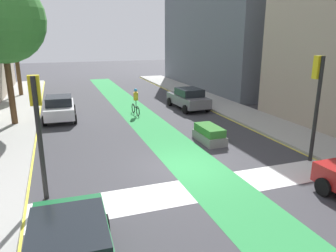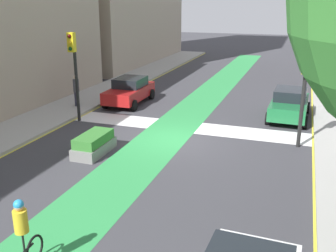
% 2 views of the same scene
% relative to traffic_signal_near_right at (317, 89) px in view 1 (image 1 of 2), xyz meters
% --- Properties ---
extents(ground_plane, '(120.00, 120.00, 0.00)m').
position_rel_traffic_signal_near_right_xyz_m(ground_plane, '(-5.66, 1.06, -3.18)').
color(ground_plane, '#38383D').
extents(bike_lane_paint, '(2.40, 60.00, 0.01)m').
position_rel_traffic_signal_near_right_xyz_m(bike_lane_paint, '(-5.05, 1.06, -3.18)').
color(bike_lane_paint, '#2D8C47').
rests_on(bike_lane_paint, ground_plane).
extents(crosswalk_band, '(12.00, 1.80, 0.01)m').
position_rel_traffic_signal_near_right_xyz_m(crosswalk_band, '(-5.66, -0.94, -3.18)').
color(crosswalk_band, silver).
rests_on(crosswalk_band, ground_plane).
extents(curb_stripe_left, '(0.16, 60.00, 0.01)m').
position_rel_traffic_signal_near_right_xyz_m(curb_stripe_left, '(-11.66, 1.06, -3.18)').
color(curb_stripe_left, yellow).
rests_on(curb_stripe_left, ground_plane).
extents(sidewalk_right, '(3.00, 60.00, 0.15)m').
position_rel_traffic_signal_near_right_xyz_m(sidewalk_right, '(1.84, 1.06, -3.11)').
color(sidewalk_right, '#9E9E99').
rests_on(sidewalk_right, ground_plane).
extents(curb_stripe_right, '(0.16, 60.00, 0.01)m').
position_rel_traffic_signal_near_right_xyz_m(curb_stripe_right, '(0.34, 1.06, -3.18)').
color(curb_stripe_right, yellow).
rests_on(curb_stripe_right, ground_plane).
extents(traffic_signal_near_right, '(0.35, 0.52, 4.56)m').
position_rel_traffic_signal_near_right_xyz_m(traffic_signal_near_right, '(0.00, 0.00, 0.00)').
color(traffic_signal_near_right, black).
rests_on(traffic_signal_near_right, ground_plane).
extents(traffic_signal_near_left, '(0.35, 0.52, 4.16)m').
position_rel_traffic_signal_near_right_xyz_m(traffic_signal_near_left, '(-10.99, 0.28, -0.26)').
color(traffic_signal_near_left, black).
rests_on(traffic_signal_near_left, ground_plane).
extents(car_green_left_near, '(2.13, 4.25, 1.57)m').
position_rel_traffic_signal_near_right_xyz_m(car_green_left_near, '(-10.38, -4.15, -2.38)').
color(car_green_left_near, '#196033').
rests_on(car_green_left_near, ground_plane).
extents(car_grey_right_far, '(2.17, 4.27, 1.57)m').
position_rel_traffic_signal_near_right_xyz_m(car_grey_right_far, '(-1.00, 11.35, -2.38)').
color(car_grey_right_far, slate).
rests_on(car_grey_right_far, ground_plane).
extents(car_white_left_far, '(2.16, 4.27, 1.57)m').
position_rel_traffic_signal_near_right_xyz_m(car_white_left_far, '(-10.25, 11.24, -2.38)').
color(car_white_left_far, silver).
rests_on(car_white_left_far, ground_plane).
extents(cyclist_in_lane, '(0.32, 1.73, 1.86)m').
position_rel_traffic_signal_near_right_xyz_m(cyclist_in_lane, '(-5.21, 10.86, -2.21)').
color(cyclist_in_lane, black).
rests_on(cyclist_in_lane, ground_plane).
extents(street_tree_near, '(4.89, 4.89, 8.51)m').
position_rel_traffic_signal_near_right_xyz_m(street_tree_near, '(-12.94, 10.53, 3.01)').
color(street_tree_near, brown).
rests_on(street_tree_near, sidewalk_left).
extents(street_tree_far, '(3.40, 3.40, 6.74)m').
position_rel_traffic_signal_near_right_xyz_m(street_tree_far, '(-13.43, 21.18, 1.97)').
color(street_tree_far, brown).
rests_on(street_tree_far, sidewalk_left).
extents(median_planter, '(1.02, 2.13, 0.85)m').
position_rel_traffic_signal_near_right_xyz_m(median_planter, '(-3.05, 3.74, -2.78)').
color(median_planter, slate).
rests_on(median_planter, ground_plane).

